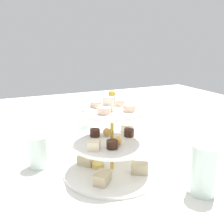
% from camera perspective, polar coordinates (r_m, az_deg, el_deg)
% --- Properties ---
extents(ground_plane, '(2.40, 2.40, 0.00)m').
position_cam_1_polar(ground_plane, '(0.77, 0.00, -13.42)').
color(ground_plane, silver).
extents(tiered_serving_stand, '(0.29, 0.29, 0.25)m').
position_cam_1_polar(tiered_serving_stand, '(0.73, -0.05, -8.07)').
color(tiered_serving_stand, white).
rests_on(tiered_serving_stand, ground_plane).
extents(water_glass_tall_right, '(0.07, 0.07, 0.13)m').
position_cam_1_polar(water_glass_tall_right, '(0.68, 20.20, -12.22)').
color(water_glass_tall_right, silver).
rests_on(water_glass_tall_right, ground_plane).
extents(water_glass_short_left, '(0.06, 0.06, 0.08)m').
position_cam_1_polar(water_glass_short_left, '(0.97, -6.31, -4.64)').
color(water_glass_short_left, silver).
rests_on(water_glass_short_left, ground_plane).
extents(teacup_with_saucer, '(0.09, 0.09, 0.05)m').
position_cam_1_polar(teacup_with_saucer, '(1.00, 1.71, -4.75)').
color(teacup_with_saucer, white).
rests_on(teacup_with_saucer, ground_plane).
extents(butter_knife_right, '(0.04, 0.17, 0.00)m').
position_cam_1_polar(butter_knife_right, '(0.96, 14.56, -7.50)').
color(butter_knife_right, silver).
rests_on(butter_knife_right, ground_plane).
extents(water_glass_mid_back, '(0.06, 0.06, 0.10)m').
position_cam_1_polar(water_glass_mid_back, '(0.81, -16.51, -8.67)').
color(water_glass_mid_back, silver).
rests_on(water_glass_mid_back, ground_plane).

